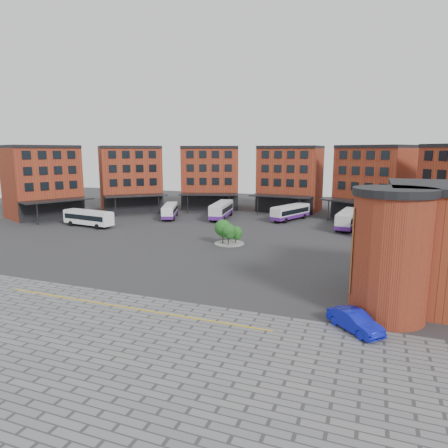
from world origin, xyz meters
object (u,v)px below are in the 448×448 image
(tree_island, at_px, (228,231))
(bus_c, at_px, (221,210))
(bus_d, at_px, (290,212))
(blue_car, at_px, (355,321))
(bus_a, at_px, (88,217))
(bus_b, at_px, (170,211))
(bus_e, at_px, (348,219))
(bus_f, at_px, (380,225))

(tree_island, height_order, bus_c, tree_island)
(bus_d, relative_size, blue_car, 2.27)
(bus_a, distance_m, bus_b, 16.34)
(bus_e, bearing_deg, bus_d, 161.73)
(bus_a, xyz_separation_m, bus_c, (19.24, 16.71, 0.03))
(bus_b, distance_m, blue_car, 55.81)
(bus_a, bearing_deg, bus_f, -69.31)
(bus_d, relative_size, bus_f, 1.03)
(bus_b, bearing_deg, bus_e, -19.98)
(tree_island, relative_size, bus_e, 0.39)
(bus_b, distance_m, bus_c, 10.49)
(bus_b, relative_size, bus_e, 0.88)
(tree_island, relative_size, blue_car, 0.93)
(bus_d, height_order, bus_f, bus_f)
(tree_island, relative_size, bus_b, 0.44)
(bus_b, height_order, bus_d, bus_d)
(bus_d, xyz_separation_m, bus_e, (11.18, -4.95, 0.09))
(tree_island, distance_m, bus_b, 26.03)
(bus_d, bearing_deg, tree_island, -78.96)
(bus_b, relative_size, blue_car, 2.12)
(blue_car, bearing_deg, bus_e, 48.53)
(bus_f, bearing_deg, bus_b, -150.06)
(bus_b, height_order, blue_car, bus_b)
(blue_car, bearing_deg, bus_c, 76.31)
(bus_d, bearing_deg, bus_b, -143.85)
(bus_d, relative_size, bus_e, 0.94)
(bus_e, relative_size, bus_f, 1.10)
(bus_b, relative_size, bus_c, 0.85)
(bus_f, distance_m, blue_car, 38.44)
(bus_c, distance_m, blue_car, 52.31)
(tree_island, bearing_deg, bus_e, 50.75)
(bus_a, bearing_deg, bus_c, -40.84)
(tree_island, bearing_deg, bus_a, 171.50)
(bus_e, xyz_separation_m, blue_car, (3.33, -42.23, -0.93))
(bus_c, bearing_deg, blue_car, -66.61)
(tree_island, bearing_deg, bus_f, 36.16)
(bus_a, bearing_deg, bus_e, -63.26)
(bus_c, bearing_deg, tree_island, -75.37)
(bus_a, distance_m, bus_f, 50.24)
(bus_b, bearing_deg, bus_d, -7.19)
(tree_island, distance_m, bus_f, 25.62)
(bus_d, xyz_separation_m, blue_car, (14.51, -47.18, -0.83))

